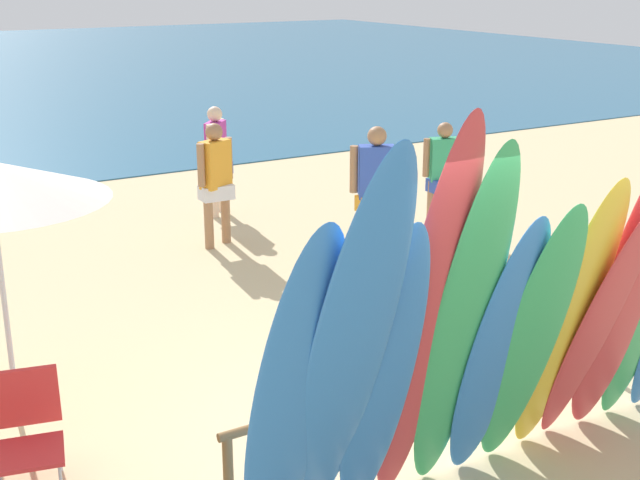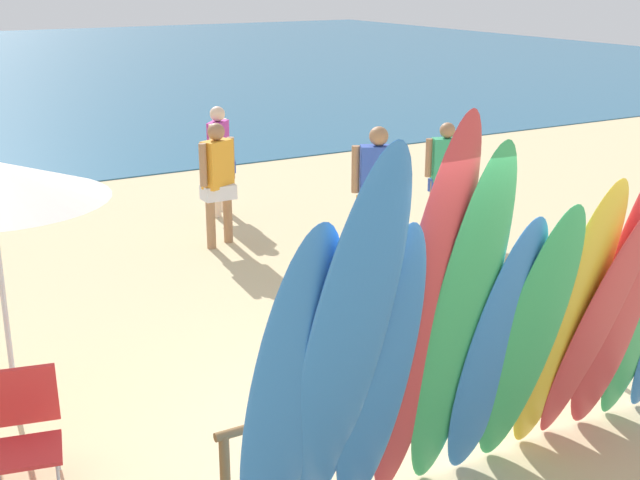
{
  "view_description": "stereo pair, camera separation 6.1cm",
  "coord_description": "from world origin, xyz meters",
  "views": [
    {
      "loc": [
        -3.82,
        -4.47,
        3.51
      ],
      "look_at": [
        0.0,
        2.03,
        1.1
      ],
      "focal_mm": 47.61,
      "sensor_mm": 36.0,
      "label": 1
    },
    {
      "loc": [
        -3.76,
        -4.5,
        3.51
      ],
      "look_at": [
        0.0,
        2.03,
        1.1
      ],
      "focal_mm": 47.61,
      "sensor_mm": 36.0,
      "label": 2
    }
  ],
  "objects": [
    {
      "name": "ground",
      "position": [
        0.0,
        14.0,
        0.0
      ],
      "size": [
        60.0,
        60.0,
        0.0
      ],
      "primitive_type": "plane",
      "color": "#D3BC8C"
    },
    {
      "name": "surfboard_rack",
      "position": [
        0.0,
        0.0,
        0.55
      ],
      "size": [
        3.9,
        0.07,
        0.67
      ],
      "color": "brown",
      "rests_on": "ground"
    },
    {
      "name": "surfboard_blue_0",
      "position": [
        -1.74,
        -0.63,
        1.16
      ],
      "size": [
        0.63,
        0.8,
        2.31
      ],
      "primitive_type": "ellipsoid",
      "rotation": [
        0.29,
        0.0,
        0.08
      ],
      "color": "#337AD1",
      "rests_on": "ground"
    },
    {
      "name": "surfboard_blue_1",
      "position": [
        -1.44,
        -0.72,
        1.38
      ],
      "size": [
        0.55,
        1.06,
        2.75
      ],
      "primitive_type": "ellipsoid",
      "rotation": [
        0.35,
        0.0,
        0.01
      ],
      "color": "#337AD1",
      "rests_on": "ground"
    },
    {
      "name": "surfboard_blue_2",
      "position": [
        -1.09,
        -0.59,
        1.1
      ],
      "size": [
        0.49,
        0.67,
        2.2
      ],
      "primitive_type": "ellipsoid",
      "rotation": [
        0.27,
        0.0,
        -0.01
      ],
      "color": "#337AD1",
      "rests_on": "ground"
    },
    {
      "name": "surfboard_red_3",
      "position": [
        -0.78,
        -0.6,
        1.4
      ],
      "size": [
        0.52,
        0.79,
        2.81
      ],
      "primitive_type": "ellipsoid",
      "rotation": [
        0.25,
        0.0,
        0.06
      ],
      "color": "#D13D42",
      "rests_on": "ground"
    },
    {
      "name": "surfboard_green_4",
      "position": [
        -0.49,
        -0.61,
        1.31
      ],
      "size": [
        0.52,
        0.81,
        2.62
      ],
      "primitive_type": "ellipsoid",
      "rotation": [
        0.27,
        0.0,
        -0.06
      ],
      "color": "#38B266",
      "rests_on": "ground"
    },
    {
      "name": "surfboard_blue_5",
      "position": [
        -0.13,
        -0.56,
        1.04
      ],
      "size": [
        0.6,
        0.7,
        2.08
      ],
      "primitive_type": "ellipsoid",
      "rotation": [
        0.27,
        0.0,
        0.08
      ],
      "color": "#337AD1",
      "rests_on": "ground"
    },
    {
      "name": "surfboard_green_6",
      "position": [
        0.13,
        -0.6,
        1.08
      ],
      "size": [
        0.55,
        0.78,
        2.15
      ],
      "primitive_type": "ellipsoid",
      "rotation": [
        0.31,
        0.0,
        -0.06
      ],
      "color": "#38B266",
      "rests_on": "ground"
    },
    {
      "name": "surfboard_yellow_7",
      "position": [
        0.51,
        -0.58,
        1.13
      ],
      "size": [
        0.56,
        0.76,
        2.26
      ],
      "primitive_type": "ellipsoid",
      "rotation": [
        0.3,
        0.0,
        0.03
      ],
      "color": "yellow",
      "rests_on": "ground"
    },
    {
      "name": "surfboard_red_8",
      "position": [
        0.8,
        -0.59,
        1.03
      ],
      "size": [
        0.53,
        0.82,
        2.05
      ],
      "primitive_type": "ellipsoid",
      "rotation": [
        0.35,
        0.0,
        0.09
      ],
      "color": "#D13D42",
      "rests_on": "ground"
    },
    {
      "name": "surfboard_red_9",
      "position": [
        1.08,
        -0.61,
        1.31
      ],
      "size": [
        0.64,
        0.84,
        2.62
      ],
      "primitive_type": "ellipsoid",
      "rotation": [
        0.27,
        0.0,
        -0.09
      ],
      "color": "#D13D42",
      "rests_on": "ground"
    },
    {
      "name": "beachgoer_strolling",
      "position": [
        1.89,
        3.89,
        0.99
      ],
      "size": [
        0.59,
        0.4,
        1.72
      ],
      "rotation": [
        0.0,
        0.0,
        2.66
      ],
      "color": "#9E704C",
      "rests_on": "ground"
    },
    {
      "name": "beachgoer_by_water",
      "position": [
        0.46,
        5.49,
        0.94
      ],
      "size": [
        0.58,
        0.36,
        1.64
      ],
      "rotation": [
        0.0,
        0.0,
        3.55
      ],
      "color": "#9E704C",
      "rests_on": "ground"
    },
    {
      "name": "beachgoer_near_rack",
      "position": [
        3.37,
        4.44,
        0.89
      ],
      "size": [
        0.56,
        0.32,
        1.55
      ],
      "rotation": [
        0.0,
        0.0,
        5.93
      ],
      "color": "#9E704C",
      "rests_on": "ground"
    },
    {
      "name": "beachgoer_midbeach",
      "position": [
        1.08,
        6.89,
        0.93
      ],
      "size": [
        0.44,
        0.48,
        1.62
      ],
      "rotation": [
        0.0,
        0.0,
        3.98
      ],
      "color": "beige",
      "rests_on": "ground"
    },
    {
      "name": "beach_chair_red",
      "position": [
        -2.93,
        1.18,
        0.43
      ],
      "size": [
        0.63,
        0.73,
        0.84
      ],
      "rotation": [
        0.0,
        0.0,
        -0.22
      ],
      "color": "#B7B7BC",
      "rests_on": "ground"
    }
  ]
}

